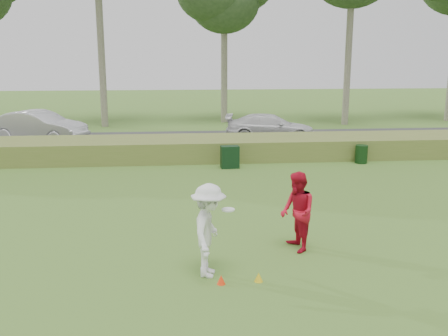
{
  "coord_description": "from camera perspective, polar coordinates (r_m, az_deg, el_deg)",
  "views": [
    {
      "loc": [
        -1.37,
        -10.11,
        4.47
      ],
      "look_at": [
        0.0,
        4.0,
        1.3
      ],
      "focal_mm": 40.0,
      "sensor_mm": 36.0,
      "label": 1
    }
  ],
  "objects": [
    {
      "name": "car_mid",
      "position": [
        27.95,
        -20.4,
        4.45
      ],
      "size": [
        5.34,
        3.45,
        1.66
      ],
      "primitive_type": "imported",
      "rotation": [
        0.0,
        0.0,
        1.2
      ],
      "color": "silver",
      "rests_on": "park_road"
    },
    {
      "name": "trash_bin",
      "position": [
        22.17,
        15.42,
        1.54
      ],
      "size": [
        0.61,
        0.61,
        0.78
      ],
      "primitive_type": "cylinder",
      "rotation": [
        0.0,
        0.0,
        0.2
      ],
      "color": "black",
      "rests_on": "ground"
    },
    {
      "name": "park_road",
      "position": [
        27.51,
        -2.61,
        3.29
      ],
      "size": [
        80.0,
        6.0,
        0.06
      ],
      "primitive_type": "cube",
      "color": "#2D2D2D",
      "rests_on": "ground"
    },
    {
      "name": "cone_yellow",
      "position": [
        10.39,
        3.98,
        -12.32
      ],
      "size": [
        0.18,
        0.18,
        0.19
      ],
      "primitive_type": "cone",
      "color": "yellow",
      "rests_on": "ground"
    },
    {
      "name": "player_red",
      "position": [
        11.77,
        8.38,
        -4.99
      ],
      "size": [
        0.84,
        1.01,
        1.88
      ],
      "primitive_type": "imported",
      "rotation": [
        0.0,
        0.0,
        -1.42
      ],
      "color": "red",
      "rests_on": "ground"
    },
    {
      "name": "utility_cabinet",
      "position": [
        20.42,
        0.67,
        1.27
      ],
      "size": [
        0.76,
        0.51,
        0.91
      ],
      "primitive_type": "cube",
      "rotation": [
        0.0,
        0.0,
        0.07
      ],
      "color": "black",
      "rests_on": "ground"
    },
    {
      "name": "ground",
      "position": [
        11.14,
        2.02,
        -11.06
      ],
      "size": [
        120.0,
        120.0,
        0.0
      ],
      "primitive_type": "plane",
      "color": "#3C6822",
      "rests_on": "ground"
    },
    {
      "name": "cone_orange",
      "position": [
        10.26,
        -0.33,
        -12.64
      ],
      "size": [
        0.17,
        0.17,
        0.19
      ],
      "primitive_type": "cone",
      "color": "#FF350D",
      "rests_on": "ground"
    },
    {
      "name": "car_right",
      "position": [
        27.08,
        5.32,
        4.66
      ],
      "size": [
        5.07,
        2.74,
        1.39
      ],
      "primitive_type": "imported",
      "rotation": [
        0.0,
        0.0,
        1.4
      ],
      "color": "silver",
      "rests_on": "park_road"
    },
    {
      "name": "player_white",
      "position": [
        10.32,
        -1.75,
        -7.15
      ],
      "size": [
        1.03,
        1.4,
        1.96
      ],
      "rotation": [
        0.0,
        0.0,
        1.35
      ],
      "color": "white",
      "rests_on": "ground"
    },
    {
      "name": "reed_strip",
      "position": [
        22.52,
        -1.96,
        2.31
      ],
      "size": [
        80.0,
        3.0,
        0.9
      ],
      "primitive_type": "cube",
      "color": "#586B2A",
      "rests_on": "ground"
    }
  ]
}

